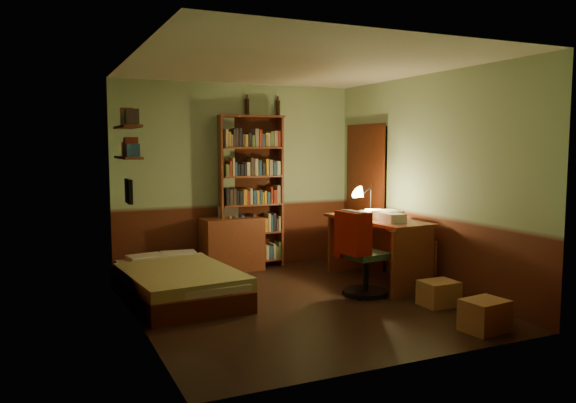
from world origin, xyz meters
name	(u,v)px	position (x,y,z in m)	size (l,w,h in m)	color
floor	(297,302)	(0.00, 0.00, -0.01)	(3.50, 4.00, 0.02)	black
ceiling	(298,64)	(0.00, 0.00, 2.61)	(3.50, 4.00, 0.02)	silver
wall_back	(237,176)	(0.00, 2.01, 1.30)	(3.50, 0.02, 2.60)	#95B188
wall_left	(134,191)	(-1.76, 0.00, 1.30)	(0.02, 4.00, 2.60)	#95B188
wall_right	(427,181)	(1.76, 0.00, 1.30)	(0.02, 4.00, 2.60)	#95B188
wall_front	(408,203)	(0.00, -2.01, 1.30)	(3.50, 0.02, 2.60)	#95B188
doorway	(367,197)	(1.72, 1.30, 1.00)	(0.06, 0.90, 2.00)	black
door_trim	(365,197)	(1.69, 1.30, 1.00)	(0.02, 0.98, 2.08)	#391408
bed	(177,271)	(-1.19, 0.73, 0.30)	(1.08, 2.02, 0.60)	olive
dresser	(232,244)	(-0.17, 1.76, 0.37)	(0.83, 0.42, 0.74)	brown
mini_stereo	(228,212)	(-0.18, 1.89, 0.81)	(0.28, 0.21, 0.15)	#B2B2B7
bookshelf	(251,192)	(0.15, 1.85, 1.08)	(0.92, 0.29, 2.16)	brown
bottle_left	(247,107)	(0.14, 1.96, 2.27)	(0.06, 0.06, 0.23)	black
bottle_right	(278,108)	(0.61, 1.96, 2.27)	(0.06, 0.06, 0.22)	black
desk	(377,250)	(1.30, 0.38, 0.41)	(0.63, 1.53, 0.82)	brown
paper_stack	(376,214)	(1.27, 0.38, 0.88)	(0.20, 0.27, 0.11)	silver
desk_lamp	(371,195)	(1.33, 0.59, 1.10)	(0.17, 0.17, 0.55)	black
office_chair	(366,258)	(0.84, -0.10, 0.44)	(0.44, 0.38, 0.87)	#2C4F37
red_jacket	(361,198)	(0.88, 0.09, 1.12)	(0.22, 0.41, 0.49)	#AA1807
wall_shelf_lower	(128,158)	(-1.64, 1.10, 1.60)	(0.20, 0.90, 0.03)	brown
wall_shelf_upper	(127,127)	(-1.64, 1.10, 1.95)	(0.20, 0.90, 0.03)	brown
framed_picture	(129,191)	(-1.72, 0.60, 1.25)	(0.04, 0.32, 0.26)	black
cardboard_box_a	(485,316)	(1.17, -1.66, 0.15)	(0.40, 0.32, 0.30)	#A06E43
cardboard_box_b	(439,293)	(1.33, -0.80, 0.13)	(0.38, 0.31, 0.27)	#A06E43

